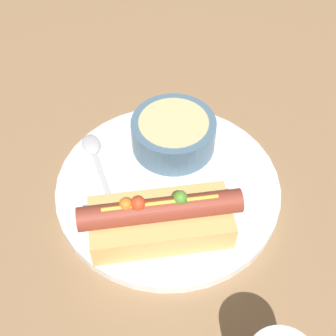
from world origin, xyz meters
TOP-DOWN VIEW (x-y plane):
  - ground_plane at (0.00, 0.00)m, footprint 4.00×4.00m
  - dinner_plate at (0.00, 0.00)m, footprint 0.30×0.30m
  - hot_dog at (0.01, -0.07)m, footprint 0.18×0.13m
  - soup_bowl at (-0.01, 0.07)m, footprint 0.12×0.12m
  - spoon at (-0.11, 0.02)m, footprint 0.10×0.14m

SIDE VIEW (x-z plane):
  - ground_plane at x=0.00m, z-range 0.00..0.00m
  - dinner_plate at x=0.00m, z-range 0.00..0.01m
  - spoon at x=-0.11m, z-range 0.01..0.02m
  - soup_bowl at x=-0.01m, z-range 0.02..0.06m
  - hot_dog at x=0.01m, z-range 0.01..0.07m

